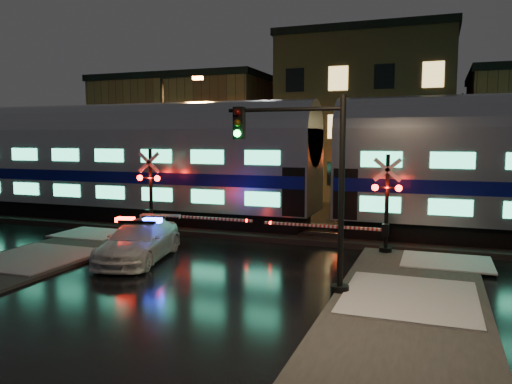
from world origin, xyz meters
TOP-DOWN VIEW (x-y plane):
  - ground at (0.00, 0.00)m, footprint 120.00×120.00m
  - ballast at (0.00, 5.00)m, footprint 90.00×4.20m
  - sidewalk_right at (6.50, -6.00)m, footprint 4.00×20.00m
  - building_left at (-13.00, 22.00)m, footprint 14.00×10.00m
  - building_mid at (2.00, 22.50)m, footprint 12.00×11.00m
  - train at (2.47, 5.00)m, footprint 51.00×3.12m
  - police_car at (-3.00, -1.54)m, footprint 2.85×5.11m
  - crossing_signal_right at (4.97, 2.30)m, footprint 5.40×0.64m
  - crossing_signal_left at (-4.57, 2.30)m, footprint 5.58×0.65m
  - traffic_light at (3.73, -3.13)m, footprint 3.62×0.67m
  - streetlight at (-7.89, 9.00)m, footprint 2.71×0.28m

SIDE VIEW (x-z plane):
  - ground at x=0.00m, z-range 0.00..0.00m
  - sidewalk_right at x=6.50m, z-range 0.00..0.12m
  - ballast at x=0.00m, z-range 0.00..0.24m
  - police_car at x=-3.00m, z-range -0.07..1.49m
  - crossing_signal_right at x=4.97m, z-range -0.34..3.49m
  - crossing_signal_left at x=-4.57m, z-range -0.34..3.61m
  - traffic_light at x=3.73m, z-range 0.18..5.78m
  - train at x=2.47m, z-range 0.42..6.35m
  - building_left at x=-13.00m, z-range 0.00..9.00m
  - streetlight at x=-7.89m, z-range 0.62..8.72m
  - building_mid at x=2.00m, z-range 0.00..11.50m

